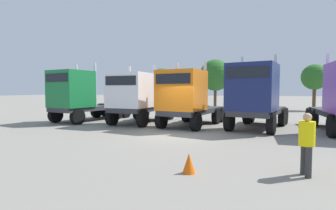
% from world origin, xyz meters
% --- Properties ---
extents(ground, '(200.00, 200.00, 0.00)m').
position_xyz_m(ground, '(0.00, 0.00, 0.00)').
color(ground, gray).
extents(semi_truck_green, '(3.57, 6.63, 4.21)m').
position_xyz_m(semi_truck_green, '(-8.12, 3.32, 1.87)').
color(semi_truck_green, '#333338').
rests_on(semi_truck_green, ground).
extents(semi_truck_white, '(2.83, 5.97, 3.97)m').
position_xyz_m(semi_truck_white, '(-3.71, 3.50, 1.81)').
color(semi_truck_white, '#333338').
rests_on(semi_truck_white, ground).
extents(semi_truck_orange, '(3.40, 6.28, 4.02)m').
position_xyz_m(semi_truck_orange, '(-0.13, 3.12, 1.79)').
color(semi_truck_orange, '#333338').
rests_on(semi_truck_orange, ground).
extents(semi_truck_navy, '(3.72, 6.49, 4.30)m').
position_xyz_m(semi_truck_navy, '(3.85, 3.36, 1.95)').
color(semi_truck_navy, '#333338').
rests_on(semi_truck_navy, ground).
extents(visitor_in_hivis, '(0.49, 0.49, 1.67)m').
position_xyz_m(visitor_in_hivis, '(5.30, -4.71, 0.97)').
color(visitor_in_hivis, '#333333').
rests_on(visitor_in_hivis, ground).
extents(traffic_cone_near, '(0.36, 0.36, 0.55)m').
position_xyz_m(traffic_cone_near, '(2.32, -5.49, 0.28)').
color(traffic_cone_near, '#F2590C').
rests_on(traffic_cone_near, ground).
extents(oak_far_left, '(3.76, 3.76, 5.51)m').
position_xyz_m(oak_far_left, '(-9.60, 24.25, 3.62)').
color(oak_far_left, '#4C3823').
rests_on(oak_far_left, ground).
extents(oak_far_centre, '(3.95, 3.95, 6.15)m').
position_xyz_m(oak_far_centre, '(-1.28, 21.12, 4.16)').
color(oak_far_centre, '#4C3823').
rests_on(oak_far_centre, ground).
extents(oak_far_right, '(2.86, 2.86, 5.17)m').
position_xyz_m(oak_far_right, '(9.80, 20.80, 3.71)').
color(oak_far_right, '#4C3823').
rests_on(oak_far_right, ground).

